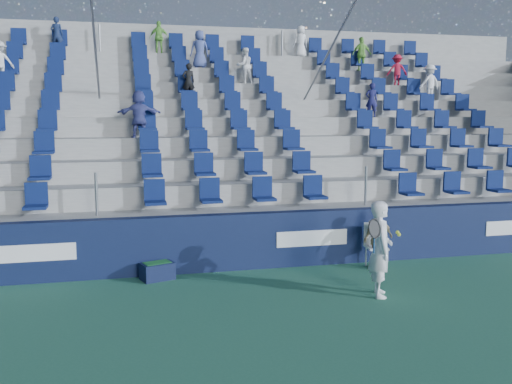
% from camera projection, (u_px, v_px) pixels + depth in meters
% --- Properties ---
extents(ground, '(70.00, 70.00, 0.00)m').
position_uv_depth(ground, '(284.00, 319.00, 9.21)').
color(ground, '#2E6C50').
rests_on(ground, ground).
extents(sponsor_wall, '(24.00, 0.32, 1.20)m').
position_uv_depth(sponsor_wall, '(243.00, 241.00, 12.16)').
color(sponsor_wall, '#101A3C').
rests_on(sponsor_wall, ground).
extents(grandstand, '(24.00, 8.17, 6.63)m').
position_uv_depth(grandstand, '(206.00, 153.00, 16.86)').
color(grandstand, '#A7A7A1').
rests_on(grandstand, ground).
extents(tennis_player, '(0.70, 0.73, 1.75)m').
position_uv_depth(tennis_player, '(381.00, 249.00, 10.29)').
color(tennis_player, white).
rests_on(tennis_player, ground).
extents(line_judge_chair, '(0.47, 0.48, 0.96)m').
position_uv_depth(line_judge_chair, '(375.00, 242.00, 12.34)').
color(line_judge_chair, white).
rests_on(line_judge_chair, ground).
extents(line_judge, '(0.82, 0.51, 1.30)m').
position_uv_depth(line_judge, '(378.00, 238.00, 12.18)').
color(line_judge, tan).
rests_on(line_judge, ground).
extents(ball_bin, '(0.73, 0.59, 0.35)m').
position_uv_depth(ball_bin, '(157.00, 270.00, 11.40)').
color(ball_bin, '#0E1533').
rests_on(ball_bin, ground).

